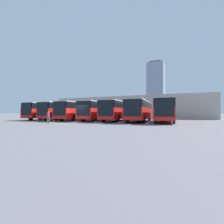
{
  "coord_description": "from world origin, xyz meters",
  "views": [
    {
      "loc": [
        -15.09,
        21.07,
        1.4
      ],
      "look_at": [
        -2.82,
        -6.0,
        1.53
      ],
      "focal_mm": 28.0,
      "sensor_mm": 36.0,
      "label": 1
    }
  ],
  "objects_px": {
    "bus_4": "(79,110)",
    "bus_6": "(49,111)",
    "bus_3": "(99,110)",
    "bus_5": "(63,111)",
    "pedestrian": "(48,117)",
    "bus_0": "(165,110)",
    "bus_1": "(140,110)",
    "bus_2": "(118,110)"
  },
  "relations": [
    {
      "from": "bus_2",
      "to": "pedestrian",
      "type": "bearing_deg",
      "value": 47.41
    },
    {
      "from": "bus_3",
      "to": "bus_5",
      "type": "distance_m",
      "value": 7.76
    },
    {
      "from": "bus_0",
      "to": "pedestrian",
      "type": "bearing_deg",
      "value": 24.57
    },
    {
      "from": "bus_3",
      "to": "bus_5",
      "type": "bearing_deg",
      "value": -4.51
    },
    {
      "from": "bus_6",
      "to": "bus_2",
      "type": "bearing_deg",
      "value": 172.87
    },
    {
      "from": "bus_0",
      "to": "bus_3",
      "type": "relative_size",
      "value": 1.0
    },
    {
      "from": "bus_3",
      "to": "bus_6",
      "type": "relative_size",
      "value": 1.0
    },
    {
      "from": "bus_3",
      "to": "pedestrian",
      "type": "bearing_deg",
      "value": 67.58
    },
    {
      "from": "bus_1",
      "to": "bus_4",
      "type": "relative_size",
      "value": 1.0
    },
    {
      "from": "pedestrian",
      "to": "bus_4",
      "type": "bearing_deg",
      "value": 41.8
    },
    {
      "from": "bus_1",
      "to": "bus_2",
      "type": "bearing_deg",
      "value": -10.67
    },
    {
      "from": "bus_2",
      "to": "bus_5",
      "type": "bearing_deg",
      "value": -7.01
    },
    {
      "from": "bus_5",
      "to": "bus_6",
      "type": "bearing_deg",
      "value": -7.5
    },
    {
      "from": "bus_5",
      "to": "pedestrian",
      "type": "bearing_deg",
      "value": 112.72
    },
    {
      "from": "bus_0",
      "to": "bus_2",
      "type": "distance_m",
      "value": 7.76
    },
    {
      "from": "bus_1",
      "to": "bus_5",
      "type": "bearing_deg",
      "value": -7.93
    },
    {
      "from": "bus_3",
      "to": "pedestrian",
      "type": "relative_size",
      "value": 7.81
    },
    {
      "from": "bus_1",
      "to": "bus_3",
      "type": "relative_size",
      "value": 1.0
    },
    {
      "from": "bus_0",
      "to": "bus_6",
      "type": "xyz_separation_m",
      "value": [
        23.26,
        -0.66,
        0.0
      ]
    },
    {
      "from": "bus_5",
      "to": "bus_0",
      "type": "bearing_deg",
      "value": 172.11
    },
    {
      "from": "bus_3",
      "to": "bus_0",
      "type": "bearing_deg",
      "value": 169.86
    },
    {
      "from": "bus_1",
      "to": "bus_3",
      "type": "bearing_deg",
      "value": -11.33
    },
    {
      "from": "bus_1",
      "to": "bus_6",
      "type": "bearing_deg",
      "value": -7.84
    },
    {
      "from": "bus_2",
      "to": "bus_4",
      "type": "distance_m",
      "value": 7.76
    },
    {
      "from": "bus_1",
      "to": "bus_5",
      "type": "height_order",
      "value": "same"
    },
    {
      "from": "bus_1",
      "to": "bus_3",
      "type": "distance_m",
      "value": 7.79
    },
    {
      "from": "bus_0",
      "to": "bus_3",
      "type": "distance_m",
      "value": 11.66
    },
    {
      "from": "bus_5",
      "to": "pedestrian",
      "type": "relative_size",
      "value": 7.81
    },
    {
      "from": "bus_1",
      "to": "bus_4",
      "type": "distance_m",
      "value": 11.63
    },
    {
      "from": "pedestrian",
      "to": "bus_0",
      "type": "bearing_deg",
      "value": -25.0
    },
    {
      "from": "bus_3",
      "to": "bus_4",
      "type": "xyz_separation_m",
      "value": [
        3.88,
        0.62,
        0.0
      ]
    },
    {
      "from": "bus_4",
      "to": "bus_1",
      "type": "bearing_deg",
      "value": 173.43
    },
    {
      "from": "bus_1",
      "to": "bus_2",
      "type": "relative_size",
      "value": 1.0
    },
    {
      "from": "bus_3",
      "to": "bus_5",
      "type": "height_order",
      "value": "same"
    },
    {
      "from": "bus_4",
      "to": "pedestrian",
      "type": "relative_size",
      "value": 7.81
    },
    {
      "from": "bus_4",
      "to": "bus_6",
      "type": "xyz_separation_m",
      "value": [
        7.75,
        -0.48,
        0.0
      ]
    },
    {
      "from": "bus_4",
      "to": "bus_5",
      "type": "xyz_separation_m",
      "value": [
        3.88,
        -0.39,
        0.0
      ]
    },
    {
      "from": "bus_3",
      "to": "bus_4",
      "type": "height_order",
      "value": "same"
    },
    {
      "from": "bus_4",
      "to": "bus_6",
      "type": "height_order",
      "value": "same"
    },
    {
      "from": "bus_4",
      "to": "bus_6",
      "type": "relative_size",
      "value": 1.0
    },
    {
      "from": "bus_6",
      "to": "bus_3",
      "type": "bearing_deg",
      "value": 174.49
    },
    {
      "from": "bus_4",
      "to": "bus_5",
      "type": "height_order",
      "value": "same"
    }
  ]
}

